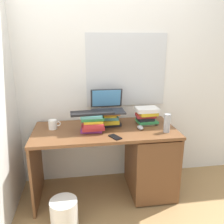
% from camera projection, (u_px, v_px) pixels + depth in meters
% --- Properties ---
extents(ground_plane, '(6.00, 6.00, 0.00)m').
position_uv_depth(ground_plane, '(105.00, 192.00, 2.60)').
color(ground_plane, '#9E7A4C').
extents(wall_back, '(6.00, 0.06, 2.60)m').
position_uv_depth(wall_back, '(101.00, 71.00, 2.59)').
color(wall_back, white).
rests_on(wall_back, ground).
extents(wall_left, '(0.05, 6.00, 2.60)m').
position_uv_depth(wall_left, '(0.00, 77.00, 2.09)').
color(wall_left, silver).
rests_on(wall_left, ground).
extents(desk, '(1.45, 0.67, 0.75)m').
position_uv_depth(desk, '(140.00, 158.00, 2.51)').
color(desk, brown).
rests_on(desk, ground).
extents(book_stack_tall, '(0.26, 0.19, 0.15)m').
position_uv_depth(book_stack_tall, '(108.00, 119.00, 2.46)').
color(book_stack_tall, black).
rests_on(book_stack_tall, desk).
extents(book_stack_keyboard_riser, '(0.24, 0.21, 0.18)m').
position_uv_depth(book_stack_keyboard_riser, '(93.00, 123.00, 2.30)').
color(book_stack_keyboard_riser, '#8C338C').
rests_on(book_stack_keyboard_riser, desk).
extents(book_stack_side, '(0.24, 0.19, 0.18)m').
position_uv_depth(book_stack_side, '(146.00, 115.00, 2.51)').
color(book_stack_side, gray).
rests_on(book_stack_side, desk).
extents(laptop, '(0.34, 0.28, 0.22)m').
position_uv_depth(laptop, '(107.00, 106.00, 2.48)').
color(laptop, '#2D2D33').
rests_on(laptop, book_stack_tall).
extents(keyboard, '(0.43, 0.16, 0.02)m').
position_uv_depth(keyboard, '(92.00, 113.00, 2.27)').
color(keyboard, black).
rests_on(keyboard, book_stack_keyboard_riser).
extents(computer_mouse, '(0.06, 0.10, 0.04)m').
position_uv_depth(computer_mouse, '(140.00, 127.00, 2.38)').
color(computer_mouse, '#A5A8AD').
rests_on(computer_mouse, desk).
extents(mug, '(0.12, 0.09, 0.09)m').
position_uv_depth(mug, '(53.00, 124.00, 2.38)').
color(mug, white).
rests_on(mug, desk).
extents(water_bottle, '(0.06, 0.06, 0.18)m').
position_uv_depth(water_bottle, '(167.00, 123.00, 2.28)').
color(water_bottle, '#999EA5').
rests_on(water_bottle, desk).
extents(cell_phone, '(0.12, 0.15, 0.01)m').
position_uv_depth(cell_phone, '(115.00, 137.00, 2.17)').
color(cell_phone, black).
rests_on(cell_phone, desk).
extents(wastebasket, '(0.24, 0.24, 0.28)m').
position_uv_depth(wastebasket, '(64.00, 214.00, 2.07)').
color(wastebasket, silver).
rests_on(wastebasket, ground).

